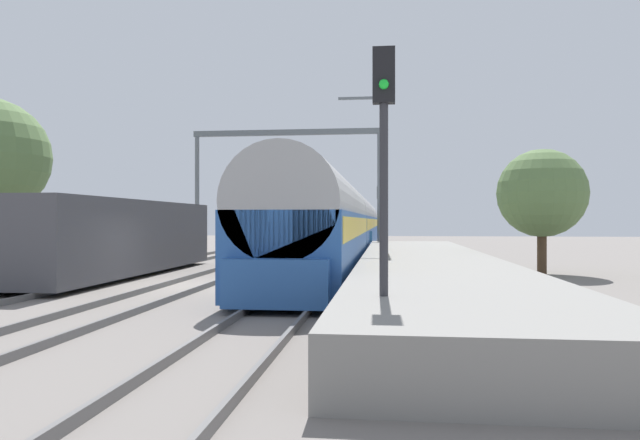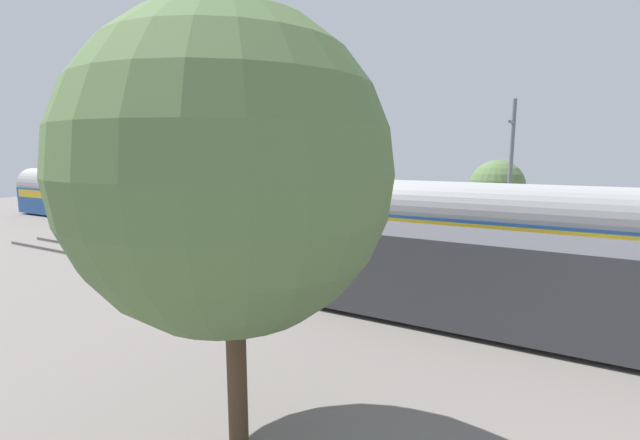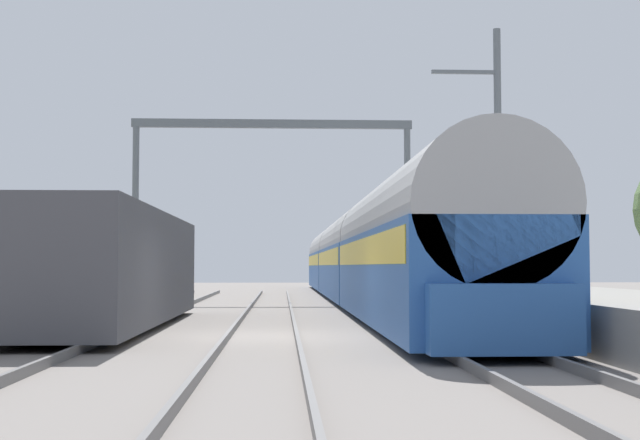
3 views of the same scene
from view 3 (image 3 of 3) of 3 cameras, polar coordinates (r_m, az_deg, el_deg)
The scene contains 11 objects.
ground at distance 18.68m, azimuth -3.84°, elevation -7.80°, with size 120.00×120.00×0.00m, color slate.
track_far_west at distance 19.15m, azimuth -15.55°, elevation -7.34°, with size 1.51×60.00×0.16m.
track_west at distance 18.67m, azimuth -3.84°, elevation -7.56°, with size 1.52×60.00×0.16m.
track_east at distance 18.99m, azimuth 7.98°, elevation -7.46°, with size 1.51×60.00×0.16m.
platform at distance 21.89m, azimuth 16.92°, elevation -5.81°, with size 4.40×28.00×0.90m.
passenger_train at distance 37.80m, azimuth 2.66°, elevation -2.43°, with size 2.93×49.20×3.82m.
freight_car at distance 21.90m, azimuth -13.81°, elevation -3.17°, with size 2.80×13.00×2.70m.
person_crossing at distance 34.71m, azimuth 5.41°, elevation -3.92°, with size 0.46×0.44×1.73m.
railway_signal_far at distance 42.87m, azimuth 4.61°, elevation -1.18°, with size 0.36×0.30×4.58m.
catenary_gantry at distance 36.77m, azimuth -3.20°, elevation 3.25°, with size 12.11×0.28×7.86m.
catenary_pole_east_mid at distance 23.51m, azimuth 11.75°, elevation 3.35°, with size 1.90×0.20×8.00m.
Camera 3 is at (0.40, -18.61, 1.53)m, focal length 47.73 mm.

